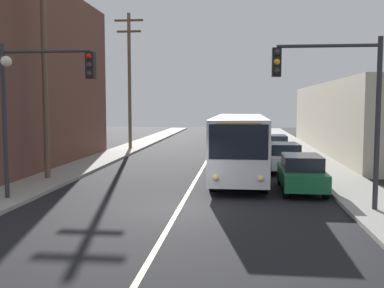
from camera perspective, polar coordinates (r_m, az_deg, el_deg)
name	(u,v)px	position (r m, az deg, el deg)	size (l,w,h in m)	color
ground_plane	(179,210)	(16.68, -1.69, -8.27)	(120.00, 120.00, 0.00)	black
sidewalk_left	(81,167)	(27.99, -13.79, -2.85)	(2.50, 90.00, 0.15)	gray
sidewalk_right	(329,171)	(26.84, 16.83, -3.25)	(2.50, 90.00, 0.15)	gray
lane_stripe_center	(207,160)	(31.40, 1.95, -2.00)	(0.16, 60.00, 0.01)	#D8CC4C
city_bus	(240,143)	(23.99, 6.01, 0.17)	(2.66, 12.18, 3.20)	silver
parked_car_green	(301,173)	(20.48, 13.61, -3.53)	(1.88, 4.43, 1.62)	#196038
parked_car_white	(284,157)	(26.46, 11.47, -1.58)	(1.91, 4.44, 1.62)	silver
parked_car_silver	(275,146)	(33.26, 10.36, -0.23)	(1.82, 4.40, 1.62)	#B7B7BC
utility_pole_near	(44,58)	(23.84, -18.09, 10.26)	(2.40, 0.28, 10.90)	brown
utility_pole_mid	(129,75)	(38.50, -7.88, 8.59)	(2.40, 0.28, 11.20)	brown
traffic_signal_left_corner	(42,92)	(18.45, -18.41, 6.22)	(3.75, 0.48, 6.00)	#2D2D33
traffic_signal_right_corner	(333,91)	(16.59, 17.34, 6.42)	(3.75, 0.48, 6.00)	#2D2D33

